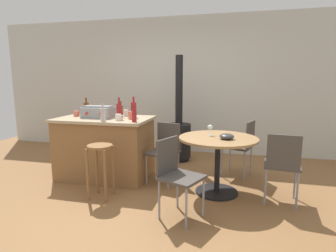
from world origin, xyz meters
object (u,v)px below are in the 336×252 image
at_px(wood_stove, 179,135).
at_px(bottle_2, 119,111).
at_px(cup_0, 126,113).
at_px(cup_4, 119,117).
at_px(folding_chair_left, 282,163).
at_px(cup_1, 87,112).
at_px(cup_3, 131,115).
at_px(kitchen_island, 105,147).
at_px(wine_glass, 210,128).
at_px(dining_table, 218,151).
at_px(folding_chair_near, 165,148).
at_px(bottle_4, 103,114).
at_px(bottle_5, 134,115).
at_px(bottle_1, 121,111).
at_px(cup_2, 77,114).
at_px(folding_chair_far, 176,172).
at_px(wooden_stool, 100,161).
at_px(serving_bowl, 227,136).
at_px(folding_chair_right, 242,144).
at_px(bottle_3, 134,109).
at_px(bottle_0, 87,109).
at_px(toolbox, 98,112).

bearing_deg(wood_stove, bottle_2, -117.02).
distance_m(cup_0, cup_4, 0.45).
height_order(folding_chair_left, cup_1, cup_1).
xyz_separation_m(cup_0, cup_3, (0.20, -0.28, 0.01)).
distance_m(kitchen_island, wine_glass, 1.63).
bearing_deg(cup_3, dining_table, -7.76).
xyz_separation_m(folding_chair_near, cup_0, (-0.67, 0.21, 0.46)).
height_order(folding_chair_left, bottle_4, bottle_4).
distance_m(bottle_5, cup_4, 0.26).
relative_size(bottle_1, bottle_4, 1.03).
bearing_deg(bottle_5, cup_2, 162.98).
distance_m(wood_stove, wine_glass, 1.47).
distance_m(folding_chair_far, wood_stove, 2.11).
bearing_deg(bottle_4, dining_table, 3.54).
bearing_deg(wooden_stool, cup_2, 135.51).
bearing_deg(cup_0, serving_bowl, -19.12).
bearing_deg(cup_4, wooden_stool, -94.45).
relative_size(bottle_5, cup_3, 1.93).
bearing_deg(cup_3, folding_chair_left, -9.46).
xyz_separation_m(cup_2, cup_3, (0.94, -0.10, 0.01)).
height_order(dining_table, bottle_4, bottle_4).
bearing_deg(wooden_stool, folding_chair_right, 34.84).
distance_m(folding_chair_left, wine_glass, 0.97).
relative_size(dining_table, bottle_4, 4.28).
relative_size(kitchen_island, serving_bowl, 7.63).
relative_size(wood_stove, cup_3, 15.39).
distance_m(wooden_stool, cup_4, 0.69).
relative_size(wood_stove, cup_2, 15.32).
height_order(bottle_3, cup_1, bottle_3).
relative_size(folding_chair_right, wine_glass, 6.04).
relative_size(folding_chair_left, bottle_5, 3.64).
xyz_separation_m(bottle_1, bottle_5, (0.35, -0.38, -0.00)).
height_order(bottle_5, serving_bowl, bottle_5).
bearing_deg(wood_stove, folding_chair_far, -79.18).
height_order(kitchen_island, cup_1, cup_1).
relative_size(dining_table, cup_2, 8.12).
distance_m(kitchen_island, bottle_0, 0.69).
distance_m(wood_stove, cup_2, 1.82).
height_order(dining_table, wood_stove, wood_stove).
xyz_separation_m(kitchen_island, folding_chair_left, (2.44, -0.37, 0.05)).
relative_size(bottle_3, bottle_4, 1.33).
bearing_deg(folding_chair_left, cup_3, 170.54).
xyz_separation_m(folding_chair_near, toolbox, (-1.01, -0.04, 0.50)).
xyz_separation_m(kitchen_island, cup_4, (0.32, -0.21, 0.50)).
bearing_deg(bottle_4, folding_chair_far, -28.82).
bearing_deg(cup_1, folding_chair_far, -34.85).
distance_m(folding_chair_near, serving_bowl, 0.97).
distance_m(bottle_2, cup_3, 0.18).
bearing_deg(serving_bowl, wine_glass, 141.20).
relative_size(wood_stove, cup_0, 17.79).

